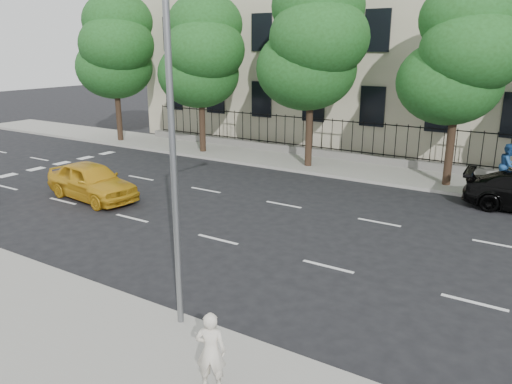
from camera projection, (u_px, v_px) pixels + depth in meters
ground at (167, 266)px, 14.60m from camera, size 120.00×120.00×0.00m
near_sidewalk at (48, 326)px, 11.34m from camera, size 60.00×4.00×0.15m
far_sidewalk at (349, 169)px, 25.94m from camera, size 60.00×4.00×0.15m
lane_markings at (254, 220)px, 18.46m from camera, size 49.60×4.62×0.01m
crosswalk at (22, 172)px, 25.50m from camera, size 0.50×12.10×0.01m
iron_fence at (362, 152)px, 27.16m from camera, size 30.00×0.50×2.20m
street_light at (187, 98)px, 10.44m from camera, size 0.25×3.32×8.05m
tree_a at (116, 47)px, 31.90m from camera, size 5.71×5.31×9.39m
tree_b at (202, 53)px, 28.39m from camera, size 5.53×5.12×8.97m
tree_c at (314, 42)px, 24.65m from camera, size 5.89×5.50×9.80m
tree_d at (462, 55)px, 21.22m from camera, size 5.34×4.94×8.84m
yellow_taxi at (92, 181)px, 20.84m from camera, size 4.78×2.40×1.56m
woman_near at (211, 351)px, 8.99m from camera, size 0.66×0.57×1.54m
pedestrian_far at (508, 165)px, 22.19m from camera, size 0.86×1.03×1.92m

